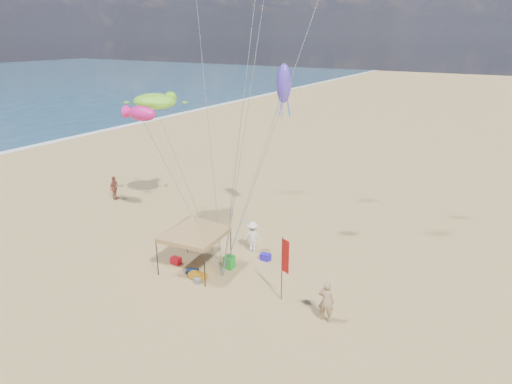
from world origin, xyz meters
The scene contains 18 objects.
ground centered at (0.00, 0.00, 0.00)m, with size 280.00×280.00×0.00m, color tan.
canopy_tent centered at (-2.25, 0.47, 2.93)m, with size 5.67×5.67×3.52m.
feather_flag centered at (3.24, 0.15, 2.17)m, with size 0.47×0.22×3.26m.
cooler_red centered at (-3.49, 0.30, 0.19)m, with size 0.54×0.38×0.38m, color red.
cooler_blue centered at (0.49, 3.20, 0.19)m, with size 0.54×0.38×0.38m, color #2617BC.
bag_navy centered at (-1.98, -0.13, 0.18)m, with size 0.36×0.36×0.60m, color #0D1B3A.
bag_orange centered at (-4.39, 3.85, 0.18)m, with size 0.36×0.36×0.60m, color #FD590E.
chair_green centered at (-0.74, 1.43, 0.35)m, with size 0.50×0.50×0.70m, color #1B9623.
chair_yellow centered at (-4.51, 2.49, 0.35)m, with size 0.50×0.50×0.70m, color gold.
crate_grey centered at (-1.23, -0.69, 0.14)m, with size 0.34×0.30×0.28m, color slate.
beach_cart centered at (-1.47, -0.35, 0.20)m, with size 0.90×0.50×0.24m, color #C37E15.
person_near_a centered at (5.50, -0.22, 0.96)m, with size 0.70×0.46×1.93m, color tan.
person_near_b centered at (-4.41, 2.00, 0.80)m, with size 0.78×0.61×1.60m, color #39434D.
person_near_c centered at (-0.71, 3.81, 0.91)m, with size 1.17×0.67×1.81m, color white.
person_far_a centered at (-14.14, 5.71, 0.91)m, with size 1.07×0.45×1.83m, color brown.
turtle_kite centered at (-8.91, 5.25, 7.83)m, with size 2.94×2.35×0.98m, color #7FE62B.
fish_kite centered at (-7.27, 2.41, 7.61)m, with size 1.95×0.97×0.87m, color #DB197A.
squid_kite centered at (-0.59, 7.04, 9.23)m, with size 0.86×0.86×2.23m, color #5239CF.
Camera 1 is at (11.51, -16.08, 11.91)m, focal length 31.37 mm.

